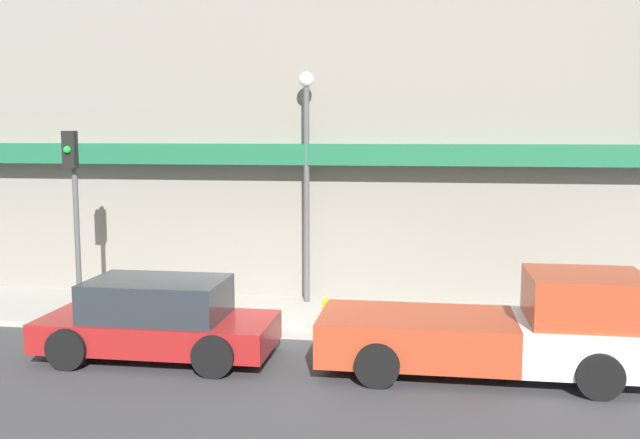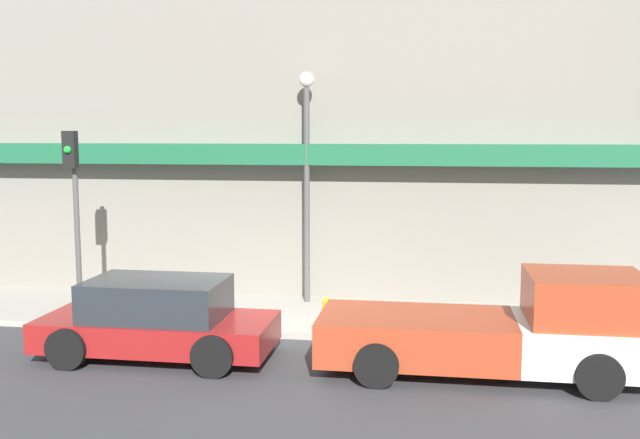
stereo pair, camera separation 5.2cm
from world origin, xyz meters
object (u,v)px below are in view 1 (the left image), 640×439
at_px(pickup_truck, 507,330).
at_px(fire_hydrant, 327,312).
at_px(street_lamp, 307,160).
at_px(parked_car, 158,319).
at_px(traffic_light, 74,192).

height_order(pickup_truck, fire_hydrant, pickup_truck).
height_order(pickup_truck, street_lamp, street_lamp).
xyz_separation_m(pickup_truck, street_lamp, (-4.28, 4.31, 2.77)).
bearing_deg(parked_car, fire_hydrant, 37.38).
xyz_separation_m(parked_car, fire_hydrant, (2.92, 2.09, -0.28)).
height_order(parked_car, street_lamp, street_lamp).
bearing_deg(street_lamp, traffic_light, -153.72).
bearing_deg(traffic_light, pickup_truck, -12.34).
distance_m(fire_hydrant, traffic_light, 6.08).
height_order(street_lamp, traffic_light, street_lamp).
bearing_deg(street_lamp, pickup_truck, -45.17).
bearing_deg(pickup_truck, traffic_light, 166.76).
distance_m(pickup_truck, traffic_light, 9.47).
bearing_deg(parked_car, street_lamp, 65.70).
bearing_deg(pickup_truck, fire_hydrant, 148.05).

